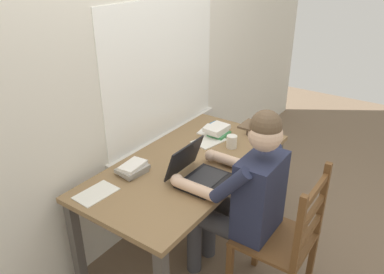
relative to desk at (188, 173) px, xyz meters
name	(u,v)px	position (x,y,z in m)	size (l,w,h in m)	color
ground_plane	(189,244)	(0.00, 0.00, -0.63)	(8.00, 8.00, 0.00)	brown
back_wall	(131,68)	(0.01, 0.48, 0.67)	(6.00, 0.08, 2.60)	silver
desk	(188,173)	(0.00, 0.00, 0.00)	(1.56, 0.79, 0.71)	olive
seated_person	(243,194)	(-0.09, -0.47, 0.07)	(0.50, 0.60, 1.26)	#232842
wooden_chair	(283,241)	(-0.09, -0.75, -0.16)	(0.42, 0.42, 0.96)	brown
laptop	(196,171)	(-0.14, -0.16, 0.14)	(0.33, 0.31, 0.23)	black
computer_mouse	(230,162)	(0.14, -0.24, 0.10)	(0.06, 0.10, 0.03)	black
coffee_mug_white	(232,141)	(0.37, -0.13, 0.13)	(0.12, 0.08, 0.09)	silver
coffee_mug_dark	(252,129)	(0.64, -0.15, 0.13)	(0.12, 0.08, 0.09)	#38281E
book_stack_main	(218,131)	(0.47, 0.06, 0.13)	(0.20, 0.16, 0.08)	#38844C
book_stack_side	(133,169)	(-0.32, 0.21, 0.12)	(0.20, 0.15, 0.07)	gray
paper_pile_near_laptop	(96,193)	(-0.62, 0.24, 0.09)	(0.25, 0.16, 0.01)	silver
paper_pile_back_corner	(212,131)	(0.52, 0.14, 0.09)	(0.21, 0.17, 0.01)	white
paper_pile_side	(209,141)	(0.35, 0.06, 0.09)	(0.24, 0.17, 0.01)	silver
landscape_photo_print	(214,124)	(0.64, 0.19, 0.08)	(0.13, 0.09, 0.00)	teal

